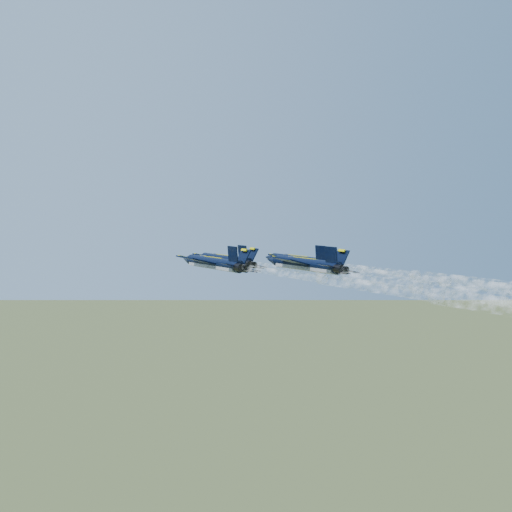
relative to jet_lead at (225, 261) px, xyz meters
name	(u,v)px	position (x,y,z in m)	size (l,w,h in m)	color
jet_lead	(225,261)	(0.00, 0.00, 0.00)	(14.08, 19.12, 4.77)	black
jet_left	(213,263)	(-6.29, -12.05, 0.00)	(14.08, 19.12, 4.77)	black
jet_right	(298,261)	(10.91, -8.55, 0.00)	(14.08, 19.12, 4.77)	black
jet_slot	(305,264)	(5.61, -21.71, 0.00)	(14.08, 19.12, 4.77)	black
smoke_trail_lead	(404,269)	(10.25, -41.35, 0.04)	(15.07, 54.75, 2.15)	white
smoke_trail_left	(422,275)	(3.96, -53.40, 0.04)	(15.07, 54.75, 2.15)	white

